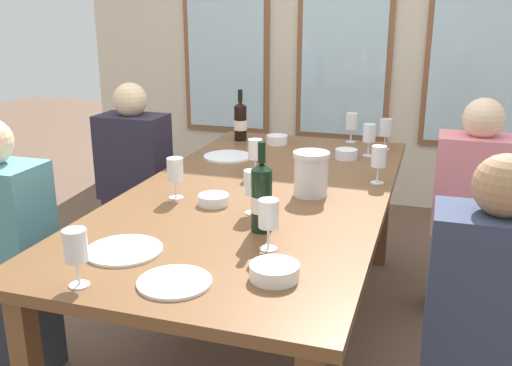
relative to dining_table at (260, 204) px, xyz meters
name	(u,v)px	position (x,y,z in m)	size (l,w,h in m)	color
ground_plane	(260,337)	(0.00, 0.00, -0.67)	(12.00, 12.00, 0.00)	brown
back_wall_with_windows	(346,15)	(0.00, 2.17, 0.78)	(4.30, 0.10, 2.90)	beige
dining_table	(260,204)	(0.00, 0.00, 0.00)	(1.10, 2.22, 0.74)	brown
white_plate_0	(228,156)	(-0.33, 0.49, 0.07)	(0.26, 0.26, 0.01)	white
white_plate_1	(124,250)	(-0.23, -0.76, 0.07)	(0.25, 0.25, 0.01)	white
white_plate_2	(175,282)	(0.03, -0.92, 0.07)	(0.22, 0.22, 0.01)	white
metal_pitcher	(311,174)	(0.23, 0.00, 0.16)	(0.16, 0.16, 0.19)	silver
wine_bottle_0	(262,197)	(0.15, -0.45, 0.19)	(0.08, 0.08, 0.33)	black
wine_bottle_1	(240,121)	(-0.40, 0.90, 0.18)	(0.08, 0.08, 0.30)	black
tasting_bowl_0	(346,154)	(0.27, 0.65, 0.09)	(0.12, 0.12, 0.05)	white
tasting_bowl_1	(277,140)	(-0.17, 0.87, 0.09)	(0.12, 0.12, 0.05)	white
tasting_bowl_2	(274,272)	(0.29, -0.80, 0.09)	(0.15, 0.15, 0.05)	white
tasting_bowl_3	(214,200)	(-0.12, -0.24, 0.09)	(0.13, 0.13, 0.04)	white
wine_glass_0	(76,248)	(-0.23, -1.02, 0.18)	(0.07, 0.07, 0.17)	white
wine_glass_1	(175,170)	(-0.30, -0.21, 0.19)	(0.07, 0.07, 0.17)	white
wine_glass_2	(252,185)	(0.06, -0.29, 0.18)	(0.07, 0.07, 0.17)	white
wine_glass_3	(369,135)	(0.38, 0.75, 0.18)	(0.07, 0.07, 0.17)	white
wine_glass_4	(255,150)	(-0.09, 0.22, 0.19)	(0.07, 0.07, 0.17)	white
wine_glass_5	(379,157)	(0.48, 0.26, 0.19)	(0.07, 0.07, 0.17)	white
wine_glass_6	(268,215)	(0.22, -0.60, 0.19)	(0.07, 0.07, 0.17)	white
wine_glass_7	(386,129)	(0.45, 0.92, 0.18)	(0.07, 0.07, 0.17)	white
wine_glass_8	(352,122)	(0.24, 1.04, 0.19)	(0.07, 0.07, 0.17)	white
seated_person_0	(136,184)	(-0.92, 0.52, -0.15)	(0.38, 0.24, 1.11)	#372334
seated_person_1	(472,217)	(0.92, 0.54, -0.15)	(0.38, 0.24, 1.11)	#342335
seated_person_2	(5,259)	(-0.92, -0.56, -0.15)	(0.38, 0.24, 1.11)	#252B34
seated_person_3	(486,333)	(0.92, -0.55, -0.15)	(0.38, 0.24, 1.11)	#323539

